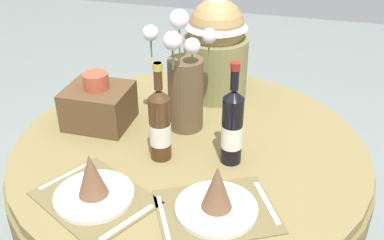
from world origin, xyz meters
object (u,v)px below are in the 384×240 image
place_setting_left (93,186)px  wine_bottle_centre (160,124)px  dining_table (190,177)px  flower_vase (185,84)px  wine_bottle_left (232,126)px  place_setting_right (217,199)px  woven_basket_side_left (99,104)px  gift_tub_back_centre (217,41)px

place_setting_left → wine_bottle_centre: (0.12, 0.26, 0.08)m
dining_table → flower_vase: 0.35m
dining_table → place_setting_left: bearing=-118.4°
dining_table → place_setting_left: place_setting_left is taller
dining_table → wine_bottle_left: wine_bottle_left is taller
flower_vase → wine_bottle_left: bearing=-39.4°
wine_bottle_left → wine_bottle_centre: size_ratio=1.03×
place_setting_right → wine_bottle_centre: bearing=137.6°
flower_vase → woven_basket_side_left: flower_vase is taller
wine_bottle_left → gift_tub_back_centre: size_ratio=0.81×
place_setting_left → woven_basket_side_left: woven_basket_side_left is taller
place_setting_left → wine_bottle_centre: 0.30m
dining_table → gift_tub_back_centre: (0.00, 0.41, 0.38)m
wine_bottle_centre → place_setting_left: bearing=-115.5°
place_setting_right → gift_tub_back_centre: gift_tub_back_centre is taller
dining_table → flower_vase: bearing=114.3°
place_setting_right → place_setting_left: bearing=-173.7°
place_setting_right → wine_bottle_left: bearing=91.8°
dining_table → gift_tub_back_centre: bearing=89.8°
flower_vase → gift_tub_back_centre: bearing=80.6°
gift_tub_back_centre → woven_basket_side_left: (-0.37, -0.36, -0.15)m
place_setting_right → flower_vase: (-0.22, 0.43, 0.13)m
place_setting_left → flower_vase: size_ratio=0.92×
place_setting_right → flower_vase: flower_vase is taller
dining_table → gift_tub_back_centre: gift_tub_back_centre is taller
woven_basket_side_left → dining_table: bearing=-7.8°
wine_bottle_centre → woven_basket_side_left: size_ratio=1.49×
place_setting_right → wine_bottle_left: size_ratio=1.18×
wine_bottle_left → gift_tub_back_centre: gift_tub_back_centre is taller
wine_bottle_left → wine_bottle_centre: wine_bottle_left is taller
place_setting_left → woven_basket_side_left: 0.45m
woven_basket_side_left → place_setting_left: bearing=-67.5°
flower_vase → wine_bottle_left: 0.27m
place_setting_right → gift_tub_back_centre: bearing=102.9°
place_setting_left → gift_tub_back_centre: gift_tub_back_centre is taller
dining_table → wine_bottle_centre: 0.31m
wine_bottle_centre → gift_tub_back_centre: gift_tub_back_centre is taller
gift_tub_back_centre → wine_bottle_centre: bearing=-98.2°
dining_table → flower_vase: flower_vase is taller
wine_bottle_left → flower_vase: bearing=140.6°
place_setting_right → woven_basket_side_left: 0.66m
place_setting_left → gift_tub_back_centre: size_ratio=0.95×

